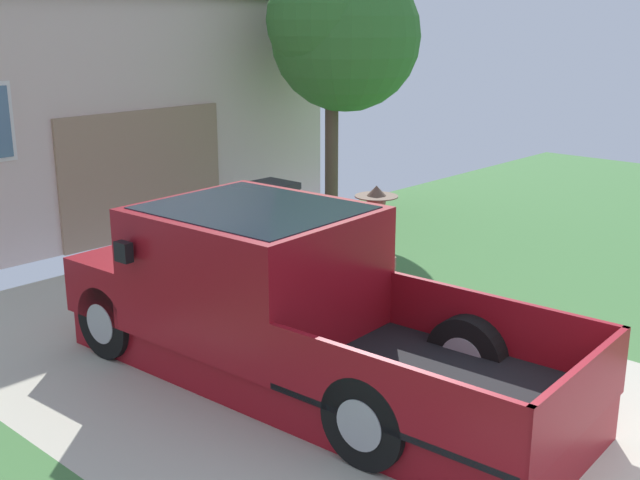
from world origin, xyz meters
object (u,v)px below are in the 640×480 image
pickup_truck (271,301)px  wheeled_trash_bin (273,210)px  handbag (397,318)px  person_with_hat (375,251)px  neighbor_tree (339,32)px  house_with_garage (18,90)px

pickup_truck → wheeled_trash_bin: bearing=42.5°
pickup_truck → handbag: pickup_truck is taller
person_with_hat → wheeled_trash_bin: person_with_hat is taller
handbag → wheeled_trash_bin: bearing=67.0°
pickup_truck → person_with_hat: person_with_hat is taller
neighbor_tree → wheeled_trash_bin: (-1.95, -0.30, -2.76)m
pickup_truck → wheeled_trash_bin: size_ratio=5.54×
person_with_hat → neighbor_tree: bearing=-101.0°
person_with_hat → neighbor_tree: neighbor_tree is taller
neighbor_tree → pickup_truck: bearing=-144.7°
handbag → wheeled_trash_bin: (1.58, 3.72, 0.42)m
pickup_truck → wheeled_trash_bin: pickup_truck is taller
pickup_truck → handbag: bearing=-10.7°
handbag → house_with_garage: (-0.19, 8.35, 2.17)m
pickup_truck → house_with_garage: house_with_garage is taller
house_with_garage → pickup_truck: bearing=-101.3°
wheeled_trash_bin → handbag: bearing=-113.0°
pickup_truck → house_with_garage: (1.62, 8.11, 1.53)m
person_with_hat → wheeled_trash_bin: size_ratio=1.72×
pickup_truck → wheeled_trash_bin: 4.86m
neighbor_tree → wheeled_trash_bin: neighbor_tree is taller
pickup_truck → person_with_hat: (1.59, -0.07, 0.19)m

